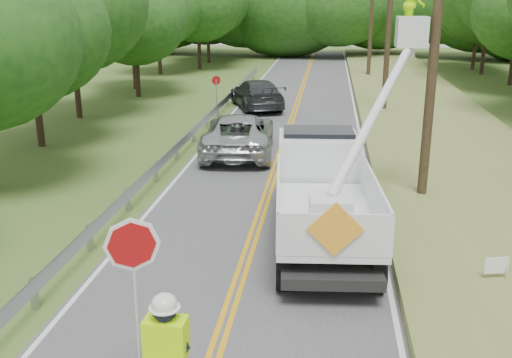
# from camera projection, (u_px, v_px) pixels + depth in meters

# --- Properties ---
(ground) EXTENTS (140.00, 140.00, 0.00)m
(ground) POSITION_uv_depth(u_px,v_px,m) (217.00, 349.00, 11.10)
(ground) COLOR #445925
(ground) RESTS_ON ground
(road) EXTENTS (7.20, 96.00, 0.03)m
(road) POSITION_uv_depth(u_px,v_px,m) (280.00, 156.00, 24.36)
(road) COLOR #48484A
(road) RESTS_ON ground
(guardrail) EXTENTS (0.18, 48.00, 0.77)m
(guardrail) POSITION_uv_depth(u_px,v_px,m) (189.00, 136.00, 25.53)
(guardrail) COLOR #999DA1
(guardrail) RESTS_ON ground
(utility_poles) EXTENTS (1.60, 43.30, 10.00)m
(utility_poles) POSITION_uv_depth(u_px,v_px,m) (404.00, 22.00, 25.06)
(utility_poles) COLOR black
(utility_poles) RESTS_ON ground
(tall_grass_verge) EXTENTS (7.00, 96.00, 0.30)m
(tall_grass_verge) POSITION_uv_depth(u_px,v_px,m) (457.00, 159.00, 23.48)
(tall_grass_verge) COLOR olive
(tall_grass_verge) RESTS_ON ground
(treeline_left) EXTENTS (10.19, 55.40, 9.58)m
(treeline_left) POSITION_uv_depth(u_px,v_px,m) (137.00, 11.00, 38.03)
(treeline_left) COLOR #332319
(treeline_left) RESTS_ON ground
(treeline_horizon) EXTENTS (58.12, 14.78, 11.73)m
(treeline_horizon) POSITION_uv_depth(u_px,v_px,m) (319.00, 4.00, 62.51)
(treeline_horizon) COLOR #194618
(treeline_horizon) RESTS_ON ground
(flagger) EXTENTS (1.22, 0.51, 3.35)m
(flagger) POSITION_uv_depth(u_px,v_px,m) (166.00, 355.00, 8.84)
(flagger) COLOR #191E33
(flagger) RESTS_ON road
(bucket_truck) EXTENTS (4.33, 7.88, 6.96)m
(bucket_truck) POSITION_uv_depth(u_px,v_px,m) (328.00, 174.00, 16.50)
(bucket_truck) COLOR black
(bucket_truck) RESTS_ON road
(suv_silver) EXTENTS (3.27, 6.27, 1.69)m
(suv_silver) POSITION_uv_depth(u_px,v_px,m) (239.00, 134.00, 24.54)
(suv_silver) COLOR #ADB1B4
(suv_silver) RESTS_ON road
(suv_darkgrey) EXTENTS (4.15, 6.19, 1.66)m
(suv_darkgrey) POSITION_uv_depth(u_px,v_px,m) (257.00, 94.00, 34.52)
(suv_darkgrey) COLOR #32363A
(suv_darkgrey) RESTS_ON road
(stop_sign_permanent) EXTENTS (0.45, 0.26, 2.34)m
(stop_sign_permanent) POSITION_uv_depth(u_px,v_px,m) (216.00, 91.00, 31.16)
(stop_sign_permanent) COLOR #999DA1
(stop_sign_permanent) RESTS_ON ground
(yard_sign) EXTENTS (0.55, 0.17, 0.81)m
(yard_sign) POSITION_uv_depth(u_px,v_px,m) (496.00, 267.00, 13.14)
(yard_sign) COLOR white
(yard_sign) RESTS_ON ground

